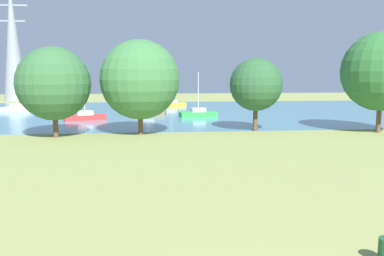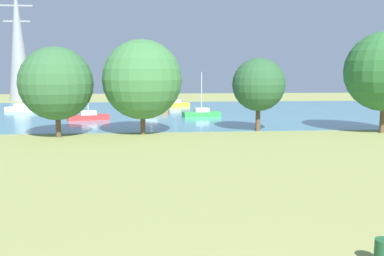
{
  "view_description": "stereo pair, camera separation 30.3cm",
  "coord_description": "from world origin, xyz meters",
  "px_view_note": "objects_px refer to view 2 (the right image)",
  "views": [
    {
      "loc": [
        -3.05,
        -7.62,
        5.6
      ],
      "look_at": [
        -0.85,
        14.11,
        2.6
      ],
      "focal_mm": 37.71,
      "sensor_mm": 36.0,
      "label": 1
    },
    {
      "loc": [
        -2.75,
        -7.64,
        5.6
      ],
      "look_at": [
        -0.85,
        14.11,
        2.6
      ],
      "focal_mm": 37.71,
      "sensor_mm": 36.0,
      "label": 2
    }
  ],
  "objects_px": {
    "sailboat_brown": "(151,111)",
    "tree_mid_shore": "(142,80)",
    "sailboat_red": "(88,116)",
    "sailboat_green": "(201,113)",
    "electricity_pylon": "(18,42)",
    "sailboat_white": "(22,108)",
    "tree_east_far": "(259,85)",
    "litter_bin": "(384,253)",
    "sailboat_yellow": "(175,104)",
    "tree_west_far": "(56,84)"
  },
  "relations": [
    {
      "from": "sailboat_green",
      "to": "electricity_pylon",
      "type": "bearing_deg",
      "value": 134.9
    },
    {
      "from": "tree_mid_shore",
      "to": "tree_east_far",
      "type": "bearing_deg",
      "value": 6.0
    },
    {
      "from": "sailboat_white",
      "to": "sailboat_green",
      "type": "xyz_separation_m",
      "value": [
        25.35,
        -9.45,
        -0.03
      ]
    },
    {
      "from": "sailboat_green",
      "to": "tree_mid_shore",
      "type": "height_order",
      "value": "tree_mid_shore"
    },
    {
      "from": "sailboat_brown",
      "to": "tree_west_far",
      "type": "xyz_separation_m",
      "value": [
        -7.82,
        -18.61,
        4.2
      ]
    },
    {
      "from": "sailboat_brown",
      "to": "tree_mid_shore",
      "type": "distance_m",
      "value": 18.2
    },
    {
      "from": "sailboat_brown",
      "to": "sailboat_green",
      "type": "xyz_separation_m",
      "value": [
        6.47,
        -3.23,
        -0.02
      ]
    },
    {
      "from": "electricity_pylon",
      "to": "sailboat_red",
      "type": "bearing_deg",
      "value": -61.71
    },
    {
      "from": "sailboat_yellow",
      "to": "tree_mid_shore",
      "type": "bearing_deg",
      "value": -98.11
    },
    {
      "from": "sailboat_yellow",
      "to": "tree_east_far",
      "type": "relative_size",
      "value": 1.01
    },
    {
      "from": "sailboat_green",
      "to": "electricity_pylon",
      "type": "xyz_separation_m",
      "value": [
        -33.05,
        33.17,
        11.23
      ]
    },
    {
      "from": "tree_mid_shore",
      "to": "sailboat_brown",
      "type": "bearing_deg",
      "value": 88.35
    },
    {
      "from": "sailboat_brown",
      "to": "electricity_pylon",
      "type": "xyz_separation_m",
      "value": [
        -26.58,
        29.94,
        11.21
      ]
    },
    {
      "from": "sailboat_yellow",
      "to": "electricity_pylon",
      "type": "xyz_separation_m",
      "value": [
        -30.42,
        17.1,
        11.21
      ]
    },
    {
      "from": "sailboat_yellow",
      "to": "litter_bin",
      "type": "bearing_deg",
      "value": -86.46
    },
    {
      "from": "sailboat_red",
      "to": "tree_east_far",
      "type": "height_order",
      "value": "tree_east_far"
    },
    {
      "from": "tree_mid_shore",
      "to": "sailboat_green",
      "type": "bearing_deg",
      "value": 64.16
    },
    {
      "from": "tree_west_far",
      "to": "tree_mid_shore",
      "type": "bearing_deg",
      "value": 7.61
    },
    {
      "from": "sailboat_brown",
      "to": "sailboat_white",
      "type": "height_order",
      "value": "sailboat_white"
    },
    {
      "from": "sailboat_brown",
      "to": "electricity_pylon",
      "type": "distance_m",
      "value": 41.58
    },
    {
      "from": "tree_east_far",
      "to": "electricity_pylon",
      "type": "bearing_deg",
      "value": 128.6
    },
    {
      "from": "litter_bin",
      "to": "electricity_pylon",
      "type": "height_order",
      "value": "electricity_pylon"
    },
    {
      "from": "sailboat_red",
      "to": "tree_east_far",
      "type": "distance_m",
      "value": 21.18
    },
    {
      "from": "sailboat_red",
      "to": "sailboat_yellow",
      "type": "bearing_deg",
      "value": 58.97
    },
    {
      "from": "sailboat_green",
      "to": "litter_bin",
      "type": "bearing_deg",
      "value": -88.78
    },
    {
      "from": "tree_mid_shore",
      "to": "tree_east_far",
      "type": "height_order",
      "value": "tree_mid_shore"
    },
    {
      "from": "electricity_pylon",
      "to": "tree_east_far",
      "type": "bearing_deg",
      "value": -51.4
    },
    {
      "from": "sailboat_yellow",
      "to": "tree_east_far",
      "type": "xyz_separation_m",
      "value": [
        6.64,
        -29.31,
        4.0
      ]
    },
    {
      "from": "sailboat_white",
      "to": "electricity_pylon",
      "type": "distance_m",
      "value": 27.34
    },
    {
      "from": "litter_bin",
      "to": "sailboat_brown",
      "type": "distance_m",
      "value": 44.38
    },
    {
      "from": "tree_east_far",
      "to": "electricity_pylon",
      "type": "height_order",
      "value": "electricity_pylon"
    },
    {
      "from": "sailboat_brown",
      "to": "tree_mid_shore",
      "type": "bearing_deg",
      "value": -91.65
    },
    {
      "from": "electricity_pylon",
      "to": "sailboat_brown",
      "type": "bearing_deg",
      "value": -48.4
    },
    {
      "from": "litter_bin",
      "to": "sailboat_brown",
      "type": "relative_size",
      "value": 0.11
    },
    {
      "from": "sailboat_green",
      "to": "tree_west_far",
      "type": "distance_m",
      "value": 21.41
    },
    {
      "from": "sailboat_green",
      "to": "electricity_pylon",
      "type": "height_order",
      "value": "electricity_pylon"
    },
    {
      "from": "sailboat_red",
      "to": "electricity_pylon",
      "type": "bearing_deg",
      "value": 118.29
    },
    {
      "from": "sailboat_brown",
      "to": "sailboat_white",
      "type": "distance_m",
      "value": 19.88
    },
    {
      "from": "sailboat_red",
      "to": "sailboat_brown",
      "type": "distance_m",
      "value": 9.35
    },
    {
      "from": "tree_east_far",
      "to": "tree_mid_shore",
      "type": "bearing_deg",
      "value": -174.0
    },
    {
      "from": "sailboat_brown",
      "to": "sailboat_green",
      "type": "distance_m",
      "value": 7.23
    },
    {
      "from": "tree_west_far",
      "to": "electricity_pylon",
      "type": "distance_m",
      "value": 52.52
    },
    {
      "from": "sailboat_red",
      "to": "sailboat_green",
      "type": "height_order",
      "value": "sailboat_red"
    },
    {
      "from": "litter_bin",
      "to": "sailboat_red",
      "type": "bearing_deg",
      "value": 111.14
    },
    {
      "from": "sailboat_red",
      "to": "tree_west_far",
      "type": "xyz_separation_m",
      "value": [
        -0.46,
        -12.84,
        4.21
      ]
    },
    {
      "from": "sailboat_red",
      "to": "electricity_pylon",
      "type": "xyz_separation_m",
      "value": [
        -19.22,
        35.71,
        11.22
      ]
    },
    {
      "from": "tree_mid_shore",
      "to": "electricity_pylon",
      "type": "height_order",
      "value": "electricity_pylon"
    },
    {
      "from": "tree_west_far",
      "to": "tree_east_far",
      "type": "xyz_separation_m",
      "value": [
        18.29,
        2.13,
        -0.2
      ]
    },
    {
      "from": "sailboat_green",
      "to": "tree_west_far",
      "type": "height_order",
      "value": "tree_west_far"
    },
    {
      "from": "litter_bin",
      "to": "tree_east_far",
      "type": "height_order",
      "value": "tree_east_far"
    }
  ]
}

